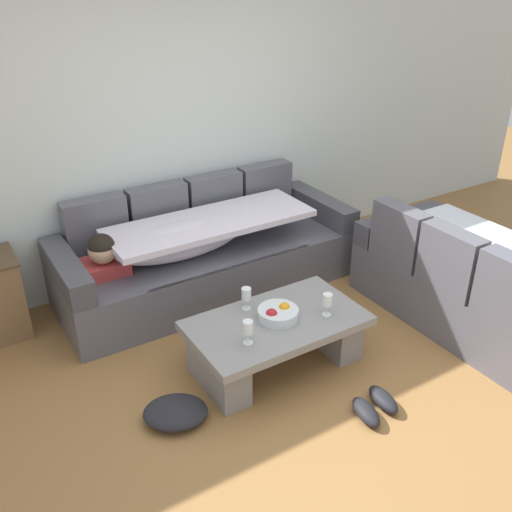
{
  "coord_description": "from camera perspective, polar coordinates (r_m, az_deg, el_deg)",
  "views": [
    {
      "loc": [
        -1.91,
        -2.21,
        2.52
      ],
      "look_at": [
        0.09,
        1.01,
        0.55
      ],
      "focal_mm": 39.48,
      "sensor_mm": 36.0,
      "label": 1
    }
  ],
  "objects": [
    {
      "name": "back_wall",
      "position": [
        4.9,
        -8.17,
        13.38
      ],
      "size": [
        9.0,
        0.1,
        2.7
      ],
      "primitive_type": "cube",
      "color": "silver",
      "rests_on": "ground_plane"
    },
    {
      "name": "wine_glass_far_back",
      "position": [
        3.89,
        -0.99,
        -3.93
      ],
      "size": [
        0.07,
        0.07,
        0.17
      ],
      "color": "silver",
      "rests_on": "coffee_table"
    },
    {
      "name": "crumpled_garment",
      "position": [
        3.64,
        -8.16,
        -15.4
      ],
      "size": [
        0.5,
        0.47,
        0.12
      ],
      "primitive_type": "ellipsoid",
      "rotation": [
        0.0,
        0.0,
        2.64
      ],
      "color": "#232328",
      "rests_on": "ground_plane"
    },
    {
      "name": "coffee_table",
      "position": [
        3.92,
        2.08,
        -8.16
      ],
      "size": [
        1.2,
        0.68,
        0.38
      ],
      "color": "gray",
      "rests_on": "ground_plane"
    },
    {
      "name": "wine_glass_near_right",
      "position": [
        3.85,
        7.25,
        -4.51
      ],
      "size": [
        0.07,
        0.07,
        0.17
      ],
      "color": "silver",
      "rests_on": "coffee_table"
    },
    {
      "name": "wine_glass_near_left",
      "position": [
        3.55,
        -0.82,
        -7.32
      ],
      "size": [
        0.07,
        0.07,
        0.17
      ],
      "color": "silver",
      "rests_on": "coffee_table"
    },
    {
      "name": "fruit_bowl",
      "position": [
        3.83,
        2.25,
        -5.83
      ],
      "size": [
        0.28,
        0.28,
        0.1
      ],
      "color": "silver",
      "rests_on": "coffee_table"
    },
    {
      "name": "ground_plane",
      "position": [
        3.86,
        6.97,
        -13.59
      ],
      "size": [
        14.0,
        14.0,
        0.0
      ],
      "primitive_type": "plane",
      "color": "olive"
    },
    {
      "name": "couch_along_wall",
      "position": [
        4.79,
        -5.46,
        0.08
      ],
      "size": [
        2.52,
        0.92,
        0.88
      ],
      "color": "#55555E",
      "rests_on": "ground_plane"
    },
    {
      "name": "pair_of_shoes",
      "position": [
        3.75,
        11.94,
        -14.62
      ],
      "size": [
        0.33,
        0.31,
        0.09
      ],
      "color": "black",
      "rests_on": "ground_plane"
    },
    {
      "name": "couch_near_window",
      "position": [
        4.62,
        21.5,
        -2.83
      ],
      "size": [
        0.92,
        1.87,
        0.88
      ],
      "rotation": [
        0.0,
        0.0,
        1.57
      ],
      "color": "#55555E",
      "rests_on": "ground_plane"
    }
  ]
}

